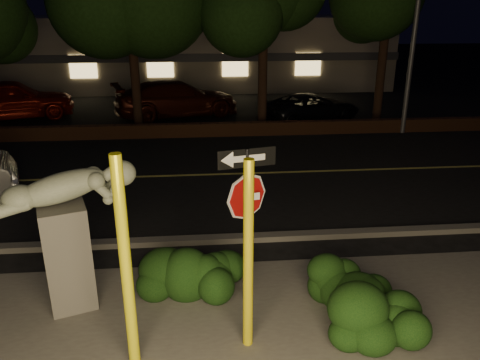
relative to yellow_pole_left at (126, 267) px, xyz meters
name	(u,v)px	position (x,y,z in m)	size (l,w,h in m)	color
ground	(202,146)	(1.06, 10.49, -1.49)	(90.00, 90.00, 0.00)	black
road	(203,175)	(1.06, 7.49, -1.49)	(80.00, 8.00, 0.01)	black
lane_marking	(203,175)	(1.06, 7.49, -1.47)	(80.00, 0.12, 0.01)	#B5AA48
curb	(207,240)	(1.06, 3.39, -1.43)	(80.00, 0.25, 0.12)	#4C4944
brick_wall	(201,130)	(1.06, 11.79, -1.24)	(40.00, 0.35, 0.50)	#4A2817
parking_lot	(199,106)	(1.06, 17.49, -1.49)	(40.00, 12.00, 0.01)	black
building	(197,50)	(1.06, 25.47, 0.51)	(22.00, 10.20, 4.00)	#6D6457
yellow_pole_left	(126,267)	(0.00, 0.00, 0.00)	(0.15, 0.15, 2.98)	#FFF519
yellow_pole_right	(248,259)	(1.57, 0.24, -0.09)	(0.14, 0.14, 2.80)	yellow
signpost	(247,197)	(1.66, 1.24, 0.38)	(0.87, 0.22, 2.63)	black
sculpture	(66,224)	(-1.10, 1.46, -0.05)	(2.16, 1.21, 2.34)	#4C4944
hedge_center	(189,269)	(0.74, 1.53, -0.99)	(1.94, 0.91, 1.01)	black
hedge_right	(349,278)	(3.26, 1.00, -0.98)	(1.57, 0.84, 1.03)	black
hedge_far_right	(382,317)	(3.43, 0.03, -1.00)	(1.43, 0.89, 0.99)	black
parked_car_red	(10,99)	(-6.93, 15.35, -0.63)	(2.04, 5.06, 1.72)	maroon
parked_car_darkred	(177,99)	(0.08, 15.33, -0.71)	(2.19, 5.38, 1.56)	#3A1009
parked_car_dark	(312,107)	(5.74, 13.92, -0.92)	(1.91, 4.15, 1.15)	black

